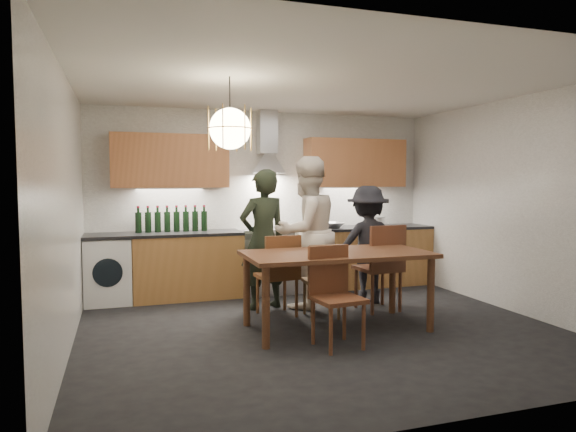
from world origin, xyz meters
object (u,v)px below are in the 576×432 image
object	(u,v)px
chair_back_left	(280,270)
chair_front	(334,289)
wine_bottles	(172,219)
dining_table	(337,261)
person_right	(368,244)
person_mid	(306,232)
mixing_bowl	(332,225)
stock_pot	(378,222)
person_left	(263,239)

from	to	relation	value
chair_back_left	chair_front	xyz separation A→B (m)	(0.20, -1.12, -0.00)
wine_bottles	chair_back_left	bearing A→B (deg)	-52.89
chair_front	dining_table	bearing A→B (deg)	56.71
person_right	person_mid	bearing A→B (deg)	4.05
chair_back_left	mixing_bowl	bearing A→B (deg)	-138.39
stock_pot	person_left	bearing A→B (deg)	-156.34
person_left	person_right	xyz separation A→B (m)	(1.38, -0.13, -0.10)
person_left	person_right	world-z (taller)	person_left
chair_back_left	person_mid	xyz separation A→B (m)	(0.47, 0.37, 0.39)
mixing_bowl	wine_bottles	xyz separation A→B (m)	(-2.29, 0.15, 0.13)
dining_table	chair_back_left	bearing A→B (deg)	125.21
person_left	wine_bottles	bearing A→B (deg)	-56.19
dining_table	stock_pot	size ratio (longest dim) A/B	10.67
stock_pot	chair_back_left	bearing A→B (deg)	-145.60
dining_table	person_mid	xyz separation A→B (m)	(0.02, 1.01, 0.21)
person_left	person_right	bearing A→B (deg)	162.23
dining_table	wine_bottles	world-z (taller)	wine_bottles
person_right	wine_bottles	bearing A→B (deg)	-18.48
person_right	dining_table	bearing A→B (deg)	54.86
person_left	wine_bottles	world-z (taller)	person_left
mixing_bowl	stock_pot	size ratio (longest dim) A/B	1.84
chair_back_left	person_left	size ratio (longest dim) A/B	0.56
person_left	stock_pot	distance (m)	2.28
mixing_bowl	stock_pot	bearing A→B (deg)	6.11
stock_pot	wine_bottles	size ratio (longest dim) A/B	0.19
stock_pot	dining_table	bearing A→B (deg)	-127.82
person_mid	stock_pot	distance (m)	1.85
dining_table	chair_back_left	distance (m)	0.80
person_left	person_mid	distance (m)	0.55
chair_back_left	person_left	xyz separation A→B (m)	(-0.07, 0.46, 0.31)
dining_table	mixing_bowl	distance (m)	2.09
dining_table	person_left	world-z (taller)	person_left
chair_front	person_mid	xyz separation A→B (m)	(0.26, 1.49, 0.40)
person_mid	person_right	bearing A→B (deg)	158.03
chair_back_left	dining_table	bearing A→B (deg)	119.36
person_mid	person_right	distance (m)	0.86
chair_back_left	stock_pot	bearing A→B (deg)	-150.98
chair_back_left	person_right	size ratio (longest dim) A/B	0.63
dining_table	person_mid	size ratio (longest dim) A/B	1.04
person_left	mixing_bowl	size ratio (longest dim) A/B	5.08
person_mid	mixing_bowl	distance (m)	1.18
chair_back_left	person_left	world-z (taller)	person_left
chair_back_left	person_left	bearing A→B (deg)	-86.57
dining_table	chair_back_left	size ratio (longest dim) A/B	2.05
mixing_bowl	wine_bottles	distance (m)	2.30
stock_pot	chair_front	bearing A→B (deg)	-125.91
chair_back_left	person_left	distance (m)	0.56
mixing_bowl	stock_pot	xyz separation A→B (m)	(0.81, 0.09, 0.02)
person_mid	wine_bottles	size ratio (longest dim) A/B	1.97
person_mid	person_right	xyz separation A→B (m)	(0.84, -0.03, -0.18)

